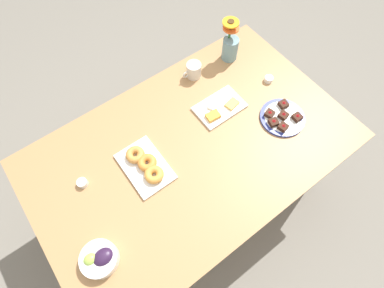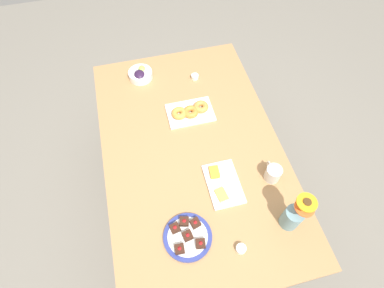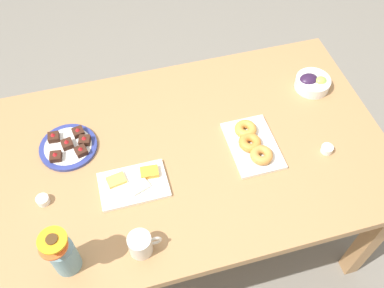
% 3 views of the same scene
% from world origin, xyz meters
% --- Properties ---
extents(ground_plane, '(6.00, 6.00, 0.00)m').
position_xyz_m(ground_plane, '(0.00, 0.00, 0.00)').
color(ground_plane, slate).
extents(dining_table, '(1.60, 1.00, 0.74)m').
position_xyz_m(dining_table, '(0.00, 0.00, 0.65)').
color(dining_table, '#A87A4C').
rests_on(dining_table, ground_plane).
extents(coffee_mug, '(0.12, 0.08, 0.09)m').
position_xyz_m(coffee_mug, '(-0.28, -0.37, 0.79)').
color(coffee_mug, beige).
rests_on(coffee_mug, dining_table).
extents(grape_bowl, '(0.16, 0.16, 0.07)m').
position_xyz_m(grape_bowl, '(0.62, 0.20, 0.77)').
color(grape_bowl, white).
rests_on(grape_bowl, dining_table).
extents(cheese_platter, '(0.26, 0.17, 0.03)m').
position_xyz_m(cheese_platter, '(-0.26, -0.10, 0.75)').
color(cheese_platter, white).
rests_on(cheese_platter, dining_table).
extents(croissant_platter, '(0.19, 0.28, 0.05)m').
position_xyz_m(croissant_platter, '(0.24, -0.05, 0.76)').
color(croissant_platter, white).
rests_on(croissant_platter, dining_table).
extents(jam_cup_honey, '(0.05, 0.05, 0.03)m').
position_xyz_m(jam_cup_honey, '(0.53, -0.15, 0.76)').
color(jam_cup_honey, white).
rests_on(jam_cup_honey, dining_table).
extents(jam_cup_berry, '(0.05, 0.05, 0.03)m').
position_xyz_m(jam_cup_berry, '(-0.60, -0.08, 0.76)').
color(jam_cup_berry, white).
rests_on(jam_cup_berry, dining_table).
extents(dessert_plate, '(0.23, 0.23, 0.05)m').
position_xyz_m(dessert_plate, '(-0.48, 0.14, 0.75)').
color(dessert_plate, navy).
rests_on(dessert_plate, dining_table).
extents(flower_vase, '(0.10, 0.11, 0.25)m').
position_xyz_m(flower_vase, '(-0.53, -0.35, 0.83)').
color(flower_vase, '#6B939E').
rests_on(flower_vase, dining_table).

